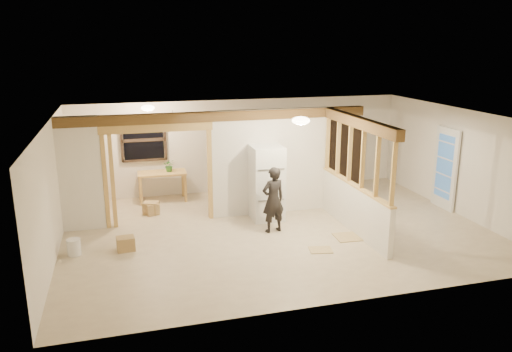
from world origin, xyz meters
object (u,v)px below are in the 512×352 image
object	(u,v)px
woman	(273,200)
work_table	(163,186)
refrigerator	(267,183)
shop_vac	(92,195)
bookshelf	(345,152)

from	to	relation	value
woman	work_table	xyz separation A→B (m)	(-2.10, 2.83, -0.34)
refrigerator	work_table	bearing A→B (deg)	137.65
refrigerator	woman	world-z (taller)	refrigerator
shop_vac	woman	bearing A→B (deg)	-35.26
shop_vac	bookshelf	world-z (taller)	bookshelf
refrigerator	bookshelf	size ratio (longest dim) A/B	0.93
work_table	bookshelf	world-z (taller)	bookshelf
work_table	shop_vac	size ratio (longest dim) A/B	1.91
work_table	shop_vac	world-z (taller)	work_table
refrigerator	work_table	xyz separation A→B (m)	(-2.20, 2.01, -0.48)
refrigerator	bookshelf	distance (m)	3.73
woman	work_table	world-z (taller)	woman
woman	bookshelf	bearing A→B (deg)	-148.66
woman	work_table	bearing A→B (deg)	-66.71
refrigerator	shop_vac	xyz separation A→B (m)	(-3.94, 1.90, -0.54)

